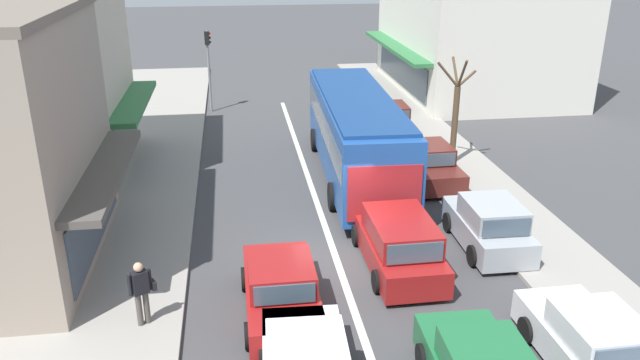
{
  "coord_description": "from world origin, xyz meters",
  "views": [
    {
      "loc": [
        -2.72,
        -15.91,
        8.74
      ],
      "look_at": [
        -0.02,
        3.03,
        1.2
      ],
      "focal_mm": 35.0,
      "sensor_mm": 36.0,
      "label": 1
    }
  ],
  "objects_px": {
    "wagon_adjacent_lane_lead": "(398,243)",
    "parked_sedan_kerb_third": "(427,164)",
    "parked_hatchback_kerb_second": "(489,226)",
    "parked_sedan_kerb_rear": "(389,121)",
    "traffic_light_downstreet": "(208,58)",
    "city_bus": "(356,130)",
    "sedan_adjacent_lane_trail": "(281,291)",
    "pedestrian_with_handbag_near": "(141,289)",
    "street_tree_right": "(455,116)",
    "parked_sedan_kerb_front": "(595,348)"
  },
  "relations": [
    {
      "from": "wagon_adjacent_lane_lead",
      "to": "parked_sedan_kerb_third",
      "type": "xyz_separation_m",
      "value": [
        2.8,
        6.31,
        -0.08
      ]
    },
    {
      "from": "parked_hatchback_kerb_second",
      "to": "parked_sedan_kerb_rear",
      "type": "distance_m",
      "value": 11.48
    },
    {
      "from": "parked_sedan_kerb_rear",
      "to": "traffic_light_downstreet",
      "type": "relative_size",
      "value": 1.01
    },
    {
      "from": "parked_hatchback_kerb_second",
      "to": "traffic_light_downstreet",
      "type": "xyz_separation_m",
      "value": [
        -8.46,
        16.82,
        2.15
      ]
    },
    {
      "from": "city_bus",
      "to": "parked_hatchback_kerb_second",
      "type": "distance_m",
      "value": 6.98
    },
    {
      "from": "wagon_adjacent_lane_lead",
      "to": "parked_sedan_kerb_third",
      "type": "distance_m",
      "value": 6.9
    },
    {
      "from": "sedan_adjacent_lane_trail",
      "to": "parked_hatchback_kerb_second",
      "type": "xyz_separation_m",
      "value": [
        6.39,
        2.66,
        0.05
      ]
    },
    {
      "from": "wagon_adjacent_lane_lead",
      "to": "parked_hatchback_kerb_second",
      "type": "xyz_separation_m",
      "value": [
        2.97,
        0.75,
        -0.04
      ]
    },
    {
      "from": "wagon_adjacent_lane_lead",
      "to": "pedestrian_with_handbag_near",
      "type": "distance_m",
      "value": 7.01
    },
    {
      "from": "wagon_adjacent_lane_lead",
      "to": "pedestrian_with_handbag_near",
      "type": "height_order",
      "value": "pedestrian_with_handbag_near"
    },
    {
      "from": "street_tree_right",
      "to": "city_bus",
      "type": "bearing_deg",
      "value": -170.03
    },
    {
      "from": "parked_sedan_kerb_rear",
      "to": "city_bus",
      "type": "bearing_deg",
      "value": -116.77
    },
    {
      "from": "pedestrian_with_handbag_near",
      "to": "traffic_light_downstreet",
      "type": "bearing_deg",
      "value": 86.52
    },
    {
      "from": "sedan_adjacent_lane_trail",
      "to": "parked_sedan_kerb_third",
      "type": "relative_size",
      "value": 0.99
    },
    {
      "from": "traffic_light_downstreet",
      "to": "parked_sedan_kerb_rear",
      "type": "bearing_deg",
      "value": -32.79
    },
    {
      "from": "parked_sedan_kerb_front",
      "to": "traffic_light_downstreet",
      "type": "bearing_deg",
      "value": 110.32
    },
    {
      "from": "city_bus",
      "to": "traffic_light_downstreet",
      "type": "height_order",
      "value": "traffic_light_downstreet"
    },
    {
      "from": "sedan_adjacent_lane_trail",
      "to": "pedestrian_with_handbag_near",
      "type": "height_order",
      "value": "pedestrian_with_handbag_near"
    },
    {
      "from": "sedan_adjacent_lane_trail",
      "to": "street_tree_right",
      "type": "distance_m",
      "value": 12.47
    },
    {
      "from": "parked_sedan_kerb_front",
      "to": "parked_sedan_kerb_third",
      "type": "height_order",
      "value": "same"
    },
    {
      "from": "traffic_light_downstreet",
      "to": "parked_hatchback_kerb_second",
      "type": "bearing_deg",
      "value": -63.3
    },
    {
      "from": "city_bus",
      "to": "pedestrian_with_handbag_near",
      "type": "xyz_separation_m",
      "value": [
        -6.87,
        -9.11,
        -0.81
      ]
    },
    {
      "from": "parked_sedan_kerb_front",
      "to": "pedestrian_with_handbag_near",
      "type": "xyz_separation_m",
      "value": [
        -9.6,
        3.06,
        0.4
      ]
    },
    {
      "from": "parked_sedan_kerb_third",
      "to": "pedestrian_with_handbag_near",
      "type": "bearing_deg",
      "value": -138.6
    },
    {
      "from": "wagon_adjacent_lane_lead",
      "to": "street_tree_right",
      "type": "distance_m",
      "value": 8.98
    },
    {
      "from": "wagon_adjacent_lane_lead",
      "to": "parked_sedan_kerb_front",
      "type": "bearing_deg",
      "value": -60.41
    },
    {
      "from": "traffic_light_downstreet",
      "to": "wagon_adjacent_lane_lead",
      "type": "bearing_deg",
      "value": -72.63
    },
    {
      "from": "city_bus",
      "to": "street_tree_right",
      "type": "xyz_separation_m",
      "value": [
        4.13,
        0.73,
        0.18
      ]
    },
    {
      "from": "traffic_light_downstreet",
      "to": "street_tree_right",
      "type": "distance_m",
      "value": 13.89
    },
    {
      "from": "city_bus",
      "to": "parked_sedan_kerb_front",
      "type": "bearing_deg",
      "value": -77.37
    },
    {
      "from": "parked_sedan_kerb_third",
      "to": "street_tree_right",
      "type": "height_order",
      "value": "street_tree_right"
    },
    {
      "from": "traffic_light_downstreet",
      "to": "pedestrian_with_handbag_near",
      "type": "xyz_separation_m",
      "value": [
        -1.19,
        -19.63,
        -1.79
      ]
    },
    {
      "from": "wagon_adjacent_lane_lead",
      "to": "parked_sedan_kerb_front",
      "type": "xyz_separation_m",
      "value": [
        2.91,
        -5.12,
        -0.08
      ]
    },
    {
      "from": "parked_hatchback_kerb_second",
      "to": "parked_sedan_kerb_rear",
      "type": "height_order",
      "value": "parked_hatchback_kerb_second"
    },
    {
      "from": "parked_sedan_kerb_front",
      "to": "pedestrian_with_handbag_near",
      "type": "height_order",
      "value": "pedestrian_with_handbag_near"
    },
    {
      "from": "sedan_adjacent_lane_trail",
      "to": "street_tree_right",
      "type": "height_order",
      "value": "street_tree_right"
    },
    {
      "from": "parked_sedan_kerb_third",
      "to": "street_tree_right",
      "type": "xyz_separation_m",
      "value": [
        1.51,
        1.46,
        1.39
      ]
    },
    {
      "from": "parked_sedan_kerb_third",
      "to": "street_tree_right",
      "type": "relative_size",
      "value": 0.96
    },
    {
      "from": "parked_sedan_kerb_third",
      "to": "parked_hatchback_kerb_second",
      "type": "bearing_deg",
      "value": -88.31
    },
    {
      "from": "parked_hatchback_kerb_second",
      "to": "street_tree_right",
      "type": "relative_size",
      "value": 0.84
    },
    {
      "from": "city_bus",
      "to": "pedestrian_with_handbag_near",
      "type": "bearing_deg",
      "value": -127.04
    },
    {
      "from": "street_tree_right",
      "to": "traffic_light_downstreet",
      "type": "bearing_deg",
      "value": 135.02
    },
    {
      "from": "parked_sedan_kerb_third",
      "to": "pedestrian_with_handbag_near",
      "type": "xyz_separation_m",
      "value": [
        -9.49,
        -8.37,
        0.4
      ]
    },
    {
      "from": "pedestrian_with_handbag_near",
      "to": "parked_sedan_kerb_third",
      "type": "bearing_deg",
      "value": 41.4
    },
    {
      "from": "city_bus",
      "to": "pedestrian_with_handbag_near",
      "type": "distance_m",
      "value": 11.44
    },
    {
      "from": "wagon_adjacent_lane_lead",
      "to": "traffic_light_downstreet",
      "type": "height_order",
      "value": "traffic_light_downstreet"
    },
    {
      "from": "parked_sedan_kerb_front",
      "to": "parked_sedan_kerb_third",
      "type": "distance_m",
      "value": 11.43
    },
    {
      "from": "parked_hatchback_kerb_second",
      "to": "parked_sedan_kerb_third",
      "type": "distance_m",
      "value": 5.56
    },
    {
      "from": "parked_hatchback_kerb_second",
      "to": "parked_sedan_kerb_rear",
      "type": "xyz_separation_m",
      "value": [
        -0.17,
        11.48,
        -0.05
      ]
    },
    {
      "from": "sedan_adjacent_lane_trail",
      "to": "wagon_adjacent_lane_lead",
      "type": "height_order",
      "value": "wagon_adjacent_lane_lead"
    }
  ]
}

